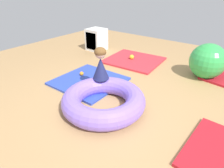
# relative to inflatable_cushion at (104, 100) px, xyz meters

# --- Properties ---
(ground_plane) EXTENTS (8.00, 8.00, 0.00)m
(ground_plane) POSITION_rel_inflatable_cushion_xyz_m (0.13, 0.11, -0.14)
(ground_plane) COLOR tan
(gym_mat_center_rear) EXTENTS (1.27, 1.18, 0.04)m
(gym_mat_center_rear) POSITION_rel_inflatable_cushion_xyz_m (-0.66, 1.90, -0.12)
(gym_mat_center_rear) COLOR red
(gym_mat_center_rear) RESTS_ON ground
(gym_mat_far_right) EXTENTS (1.13, 1.12, 0.04)m
(gym_mat_far_right) POSITION_rel_inflatable_cushion_xyz_m (-0.75, 0.48, -0.12)
(gym_mat_far_right) COLOR #2D47B7
(gym_mat_far_right) RESTS_ON ground
(inflatable_cushion) EXTENTS (1.20, 1.20, 0.28)m
(inflatable_cushion) POSITION_rel_inflatable_cushion_xyz_m (0.00, 0.00, 0.00)
(inflatable_cushion) COLOR #8466E0
(inflatable_cushion) RESTS_ON ground
(child_in_navy) EXTENTS (0.31, 0.31, 0.51)m
(child_in_navy) POSITION_rel_inflatable_cushion_xyz_m (-0.31, 0.31, 0.38)
(child_in_navy) COLOR navy
(child_in_navy) RESTS_ON inflatable_cushion
(play_ball_blue) EXTENTS (0.10, 0.10, 0.10)m
(play_ball_blue) POSITION_rel_inflatable_cushion_xyz_m (1.06, 2.34, -0.05)
(play_ball_blue) COLOR blue
(play_ball_blue) RESTS_ON gym_mat_far_left
(play_ball_green) EXTENTS (0.07, 0.07, 0.07)m
(play_ball_green) POSITION_rel_inflatable_cushion_xyz_m (-0.72, 0.32, -0.07)
(play_ball_green) COLOR green
(play_ball_green) RESTS_ON gym_mat_far_right
(play_ball_yellow) EXTENTS (0.10, 0.10, 0.10)m
(play_ball_yellow) POSITION_rel_inflatable_cushion_xyz_m (-0.71, 1.89, -0.05)
(play_ball_yellow) COLOR yellow
(play_ball_yellow) RESTS_ON gym_mat_center_rear
(play_ball_orange) EXTENTS (0.08, 0.08, 0.08)m
(play_ball_orange) POSITION_rel_inflatable_cushion_xyz_m (-1.00, 0.55, -0.06)
(play_ball_orange) COLOR orange
(play_ball_orange) RESTS_ON gym_mat_far_right
(play_ball_pink) EXTENTS (0.08, 0.08, 0.08)m
(play_ball_pink) POSITION_rel_inflatable_cushion_xyz_m (-0.43, 0.54, -0.06)
(play_ball_pink) COLOR pink
(play_ball_pink) RESTS_ON gym_mat_far_right
(exercise_ball_large) EXTENTS (0.66, 0.66, 0.66)m
(exercise_ball_large) POSITION_rel_inflatable_cushion_xyz_m (0.87, 1.98, 0.19)
(exercise_ball_large) COLOR green
(exercise_ball_large) RESTS_ON ground
(storage_cube) EXTENTS (0.44, 0.44, 0.56)m
(storage_cube) POSITION_rel_inflatable_cushion_xyz_m (-1.91, 1.99, 0.14)
(storage_cube) COLOR silver
(storage_cube) RESTS_ON ground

